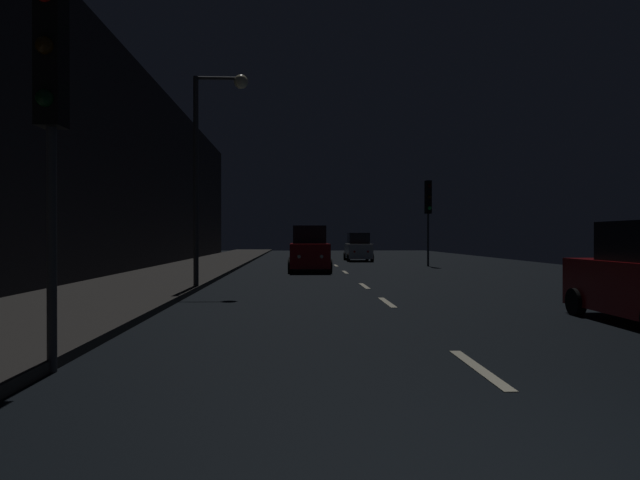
{
  "coord_description": "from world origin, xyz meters",
  "views": [
    {
      "loc": [
        -2.31,
        -4.13,
        1.67
      ],
      "look_at": [
        -1.28,
        20.84,
        1.55
      ],
      "focal_mm": 32.0,
      "sensor_mm": 36.0,
      "label": 1
    }
  ],
  "objects": [
    {
      "name": "ground",
      "position": [
        0.0,
        24.5,
        -0.01
      ],
      "size": [
        27.48,
        84.0,
        0.02
      ],
      "primitive_type": "cube",
      "color": "black"
    },
    {
      "name": "sidewalk_left",
      "position": [
        -7.54,
        24.5,
        0.07
      ],
      "size": [
        4.4,
        84.0,
        0.15
      ],
      "primitive_type": "cube",
      "color": "#33302D",
      "rests_on": "ground"
    },
    {
      "name": "building_facade_left",
      "position": [
        -10.14,
        21.0,
        4.96
      ],
      "size": [
        0.8,
        63.0,
        9.91
      ],
      "primitive_type": "cube",
      "color": "black",
      "rests_on": "ground"
    },
    {
      "name": "lane_centerline",
      "position": [
        0.0,
        16.11,
        0.01
      ],
      "size": [
        0.16,
        28.39,
        0.01
      ],
      "color": "beige",
      "rests_on": "ground"
    },
    {
      "name": "traffic_light_far_right",
      "position": [
        5.25,
        28.23,
        3.58
      ],
      "size": [
        0.37,
        0.48,
        4.92
      ],
      "rotation": [
        0.0,
        0.0,
        -1.35
      ],
      "color": "#38383A",
      "rests_on": "ground"
    },
    {
      "name": "traffic_light_near_left",
      "position": [
        -5.34,
        3.03,
        3.59
      ],
      "size": [
        0.32,
        0.46,
        4.93
      ],
      "rotation": [
        0.0,
        0.0,
        -1.6
      ],
      "color": "#38383A",
      "rests_on": "ground"
    },
    {
      "name": "streetlamp_overhead",
      "position": [
        -4.96,
        13.75,
        4.51
      ],
      "size": [
        1.7,
        0.44,
        6.75
      ],
      "color": "#2D2D30",
      "rests_on": "ground"
    },
    {
      "name": "car_approaching_headlights",
      "position": [
        -1.69,
        23.6,
        1.02
      ],
      "size": [
        2.04,
        4.41,
        2.22
      ],
      "rotation": [
        0.0,
        0.0,
        -1.57
      ],
      "color": "maroon",
      "rests_on": "ground"
    },
    {
      "name": "car_distant_taillights",
      "position": [
        2.0,
        35.5,
        0.9
      ],
      "size": [
        1.8,
        3.9,
        1.96
      ],
      "rotation": [
        0.0,
        0.0,
        1.57
      ],
      "color": "silver",
      "rests_on": "ground"
    }
  ]
}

